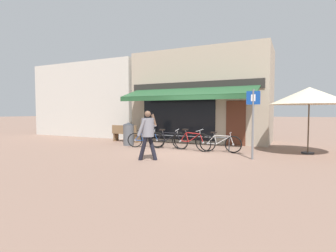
{
  "coord_description": "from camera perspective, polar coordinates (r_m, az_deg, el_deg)",
  "views": [
    {
      "loc": [
        3.95,
        -9.38,
        1.59
      ],
      "look_at": [
        -0.29,
        -0.59,
        1.05
      ],
      "focal_mm": 28.0,
      "sensor_mm": 36.0,
      "label": 1
    }
  ],
  "objects": [
    {
      "name": "ground_plane",
      "position": [
        10.3,
        2.9,
        -5.72
      ],
      "size": [
        160.0,
        160.0,
        0.0
      ],
      "primitive_type": "plane",
      "color": "#846656"
    },
    {
      "name": "shop_front",
      "position": [
        14.63,
        7.35,
        6.32
      ],
      "size": [
        7.23,
        4.56,
        4.81
      ],
      "color": "tan",
      "rests_on": "ground_plane"
    },
    {
      "name": "neighbour_building",
      "position": [
        18.93,
        -14.83,
        5.34
      ],
      "size": [
        7.72,
        4.0,
        4.69
      ],
      "color": "beige",
      "rests_on": "ground_plane"
    },
    {
      "name": "bike_rack_rail",
      "position": [
        11.12,
        3.47,
        -2.57
      ],
      "size": [
        3.94,
        0.04,
        0.57
      ],
      "color": "#47494F",
      "rests_on": "ground_plane"
    },
    {
      "name": "bicycle_blue",
      "position": [
        11.65,
        -4.82,
        -2.95
      ],
      "size": [
        1.54,
        0.85,
        0.82
      ],
      "rotation": [
        0.15,
        0.0,
        0.46
      ],
      "color": "black",
      "rests_on": "ground_plane"
    },
    {
      "name": "bicycle_black",
      "position": [
        11.14,
        0.07,
        -3.08
      ],
      "size": [
        1.75,
        0.52,
        0.86
      ],
      "rotation": [
        0.11,
        0.0,
        0.1
      ],
      "color": "black",
      "rests_on": "ground_plane"
    },
    {
      "name": "bicycle_red",
      "position": [
        10.68,
        5.14,
        -3.28
      ],
      "size": [
        1.81,
        0.71,
        0.9
      ],
      "rotation": [
        0.12,
        0.0,
        -0.25
      ],
      "color": "black",
      "rests_on": "ground_plane"
    },
    {
      "name": "bicycle_silver",
      "position": [
        10.44,
        11.27,
        -3.68
      ],
      "size": [
        1.65,
        0.52,
        0.8
      ],
      "rotation": [
        0.01,
        0.0,
        0.09
      ],
      "color": "black",
      "rests_on": "ground_plane"
    },
    {
      "name": "pedestrian_adult",
      "position": [
        8.55,
        -4.43,
        -0.92
      ],
      "size": [
        0.58,
        0.68,
        1.63
      ],
      "rotation": [
        0.0,
        0.0,
        -0.02
      ],
      "color": "black",
      "rests_on": "ground_plane"
    },
    {
      "name": "litter_bin",
      "position": [
        12.46,
        -8.59,
        -1.71
      ],
      "size": [
        0.51,
        0.51,
        1.08
      ],
      "color": "#515459",
      "rests_on": "ground_plane"
    },
    {
      "name": "parking_sign",
      "position": [
        9.07,
        18.01,
        1.97
      ],
      "size": [
        0.44,
        0.07,
        2.32
      ],
      "color": "slate",
      "rests_on": "ground_plane"
    },
    {
      "name": "cafe_parasol",
      "position": [
        11.13,
        28.4,
        5.8
      ],
      "size": [
        2.84,
        2.84,
        2.5
      ],
      "color": "#4C3D2D",
      "rests_on": "ground_plane"
    },
    {
      "name": "park_bench",
      "position": [
        13.94,
        -9.23,
        -1.52
      ],
      "size": [
        1.63,
        0.56,
        0.87
      ],
      "rotation": [
        0.0,
        0.0,
        -0.08
      ],
      "color": "brown",
      "rests_on": "ground_plane"
    }
  ]
}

